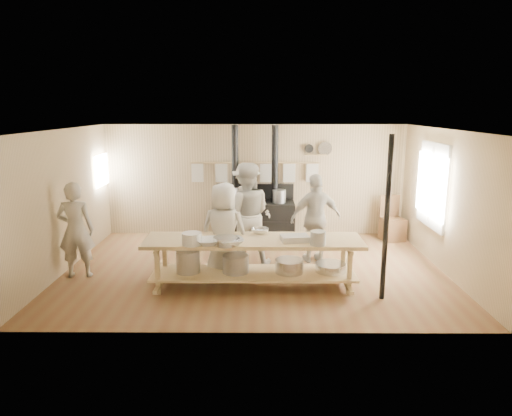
{
  "coord_description": "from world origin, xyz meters",
  "views": [
    {
      "loc": [
        0.09,
        -8.16,
        2.98
      ],
      "look_at": [
        0.03,
        0.2,
        1.13
      ],
      "focal_mm": 32.0,
      "sensor_mm": 36.0,
      "label": 1
    }
  ],
  "objects_px": {
    "cook_right": "(316,218)",
    "cook_by_window": "(246,202)",
    "cook_far_left": "(76,230)",
    "chair": "(392,227)",
    "cook_left": "(246,215)",
    "roasting_pan": "(295,238)",
    "stove": "(255,216)",
    "prep_table": "(253,258)",
    "cook_center": "(224,232)"
  },
  "relations": [
    {
      "from": "cook_center",
      "to": "cook_by_window",
      "type": "bearing_deg",
      "value": -83.34
    },
    {
      "from": "stove",
      "to": "cook_far_left",
      "type": "relative_size",
      "value": 1.51
    },
    {
      "from": "cook_far_left",
      "to": "chair",
      "type": "bearing_deg",
      "value": -166.84
    },
    {
      "from": "cook_center",
      "to": "chair",
      "type": "height_order",
      "value": "cook_center"
    },
    {
      "from": "stove",
      "to": "chair",
      "type": "height_order",
      "value": "stove"
    },
    {
      "from": "stove",
      "to": "cook_far_left",
      "type": "distance_m",
      "value": 4.04
    },
    {
      "from": "cook_right",
      "to": "cook_by_window",
      "type": "distance_m",
      "value": 2.04
    },
    {
      "from": "cook_center",
      "to": "chair",
      "type": "distance_m",
      "value": 4.48
    },
    {
      "from": "cook_left",
      "to": "cook_right",
      "type": "xyz_separation_m",
      "value": [
        1.35,
        0.22,
        -0.12
      ]
    },
    {
      "from": "chair",
      "to": "stove",
      "type": "bearing_deg",
      "value": 167.45
    },
    {
      "from": "cook_center",
      "to": "roasting_pan",
      "type": "distance_m",
      "value": 1.29
    },
    {
      "from": "cook_right",
      "to": "cook_by_window",
      "type": "xyz_separation_m",
      "value": [
        -1.39,
        1.49,
        0.01
      ]
    },
    {
      "from": "stove",
      "to": "chair",
      "type": "xyz_separation_m",
      "value": [
        3.15,
        -0.15,
        -0.22
      ]
    },
    {
      "from": "prep_table",
      "to": "cook_right",
      "type": "bearing_deg",
      "value": 48.5
    },
    {
      "from": "chair",
      "to": "prep_table",
      "type": "bearing_deg",
      "value": -147.58
    },
    {
      "from": "prep_table",
      "to": "roasting_pan",
      "type": "relative_size",
      "value": 8.12
    },
    {
      "from": "stove",
      "to": "cook_left",
      "type": "xyz_separation_m",
      "value": [
        -0.15,
        -1.87,
        0.47
      ]
    },
    {
      "from": "cook_left",
      "to": "roasting_pan",
      "type": "relative_size",
      "value": 4.47
    },
    {
      "from": "cook_by_window",
      "to": "chair",
      "type": "xyz_separation_m",
      "value": [
        3.34,
        0.02,
        -0.59
      ]
    },
    {
      "from": "roasting_pan",
      "to": "cook_right",
      "type": "bearing_deg",
      "value": 70.58
    },
    {
      "from": "prep_table",
      "to": "roasting_pan",
      "type": "height_order",
      "value": "roasting_pan"
    },
    {
      "from": "cook_center",
      "to": "cook_right",
      "type": "height_order",
      "value": "cook_right"
    },
    {
      "from": "cook_left",
      "to": "cook_center",
      "type": "distance_m",
      "value": 0.87
    },
    {
      "from": "cook_left",
      "to": "chair",
      "type": "height_order",
      "value": "cook_left"
    },
    {
      "from": "cook_far_left",
      "to": "cook_by_window",
      "type": "distance_m",
      "value": 3.78
    },
    {
      "from": "prep_table",
      "to": "cook_right",
      "type": "relative_size",
      "value": 2.07
    },
    {
      "from": "stove",
      "to": "cook_by_window",
      "type": "bearing_deg",
      "value": -138.23
    },
    {
      "from": "cook_left",
      "to": "chair",
      "type": "relative_size",
      "value": 1.96
    },
    {
      "from": "prep_table",
      "to": "chair",
      "type": "relative_size",
      "value": 3.56
    },
    {
      "from": "cook_far_left",
      "to": "cook_center",
      "type": "bearing_deg",
      "value": 169.53
    },
    {
      "from": "stove",
      "to": "cook_by_window",
      "type": "relative_size",
      "value": 1.47
    },
    {
      "from": "prep_table",
      "to": "cook_left",
      "type": "relative_size",
      "value": 1.82
    },
    {
      "from": "stove",
      "to": "cook_left",
      "type": "distance_m",
      "value": 1.93
    },
    {
      "from": "cook_center",
      "to": "cook_left",
      "type": "bearing_deg",
      "value": -100.86
    },
    {
      "from": "prep_table",
      "to": "cook_far_left",
      "type": "xyz_separation_m",
      "value": [
        -3.14,
        0.5,
        0.34
      ]
    },
    {
      "from": "cook_far_left",
      "to": "cook_left",
      "type": "xyz_separation_m",
      "value": [
        3.0,
        0.65,
        0.13
      ]
    },
    {
      "from": "cook_far_left",
      "to": "cook_by_window",
      "type": "xyz_separation_m",
      "value": [
        2.96,
        2.35,
        0.02
      ]
    },
    {
      "from": "cook_by_window",
      "to": "chair",
      "type": "bearing_deg",
      "value": 16.62
    },
    {
      "from": "stove",
      "to": "roasting_pan",
      "type": "relative_size",
      "value": 5.87
    },
    {
      "from": "chair",
      "to": "roasting_pan",
      "type": "height_order",
      "value": "chair"
    },
    {
      "from": "stove",
      "to": "cook_right",
      "type": "relative_size",
      "value": 1.49
    },
    {
      "from": "cook_left",
      "to": "roasting_pan",
      "type": "bearing_deg",
      "value": 120.13
    },
    {
      "from": "chair",
      "to": "roasting_pan",
      "type": "distance_m",
      "value": 3.93
    },
    {
      "from": "chair",
      "to": "cook_far_left",
      "type": "bearing_deg",
      "value": -169.25
    },
    {
      "from": "cook_left",
      "to": "roasting_pan",
      "type": "height_order",
      "value": "cook_left"
    },
    {
      "from": "cook_right",
      "to": "cook_left",
      "type": "bearing_deg",
      "value": -5.08
    },
    {
      "from": "cook_by_window",
      "to": "chair",
      "type": "height_order",
      "value": "cook_by_window"
    },
    {
      "from": "cook_far_left",
      "to": "roasting_pan",
      "type": "distance_m",
      "value": 3.87
    },
    {
      "from": "prep_table",
      "to": "roasting_pan",
      "type": "bearing_deg",
      "value": -10.36
    },
    {
      "from": "prep_table",
      "to": "chair",
      "type": "distance_m",
      "value": 4.27
    }
  ]
}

